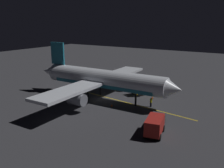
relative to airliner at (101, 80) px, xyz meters
The scene contains 8 objects.
ground_plane 4.20m from the airliner, 91.05° to the left, with size 180.00×180.00×0.20m, color #323237.
apron_guide_stripe 6.18m from the airliner, 101.48° to the left, with size 0.24×29.89×0.01m, color gold.
airliner is the anchor object (origin of this frame).
baggage_truck 17.87m from the airliner, 60.77° to the left, with size 6.40×3.36×2.49m.
catering_truck 10.29m from the airliner, 143.87° to the left, with size 6.59×4.69×2.50m.
ground_crew_worker 10.93m from the airliner, 96.06° to the left, with size 0.40×0.40×1.74m.
traffic_cone_near_left 11.04m from the airliner, 123.36° to the left, with size 0.50×0.50×0.55m.
traffic_cone_near_right 6.30m from the airliner, 57.99° to the left, with size 0.50×0.50×0.55m.
Camera 1 is at (38.75, 27.02, 15.37)m, focal length 39.32 mm.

